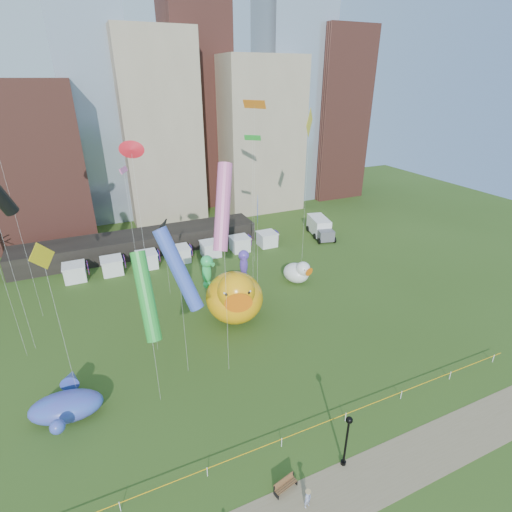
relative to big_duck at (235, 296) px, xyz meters
name	(u,v)px	position (x,y,z in m)	size (l,w,h in m)	color
ground	(281,446)	(-3.04, -17.63, -3.24)	(160.00, 160.00, 0.00)	#2E4917
footpath	(316,506)	(-3.04, -22.63, -3.23)	(70.00, 4.00, 0.02)	#7A6A4C
skyline	(145,104)	(-0.79, 43.43, 18.20)	(101.00, 23.00, 68.00)	brown
pavilion	(140,243)	(-7.04, 24.37, -1.64)	(38.00, 6.00, 3.20)	black
vendor_tents	(180,255)	(-2.02, 18.37, -2.13)	(33.24, 2.80, 2.40)	white
caution_tape	(282,440)	(-3.04, -17.63, -2.56)	(50.00, 0.06, 0.90)	white
big_duck	(235,296)	(0.00, 0.00, 0.00)	(8.53, 9.95, 7.06)	#FFA70D
small_duck	(298,272)	(11.26, 5.03, -1.68)	(4.28, 4.84, 3.40)	white
seahorse_green	(207,269)	(-1.97, 4.12, 1.91)	(1.94, 2.16, 6.97)	silver
seahorse_purple	(244,262)	(3.36, 5.29, 1.30)	(1.74, 1.97, 6.23)	silver
whale_inflatable	(67,404)	(-18.11, -7.47, -2.05)	(6.29, 7.62, 2.60)	#4D3DA8
park_bench	(285,484)	(-4.40, -20.75, -2.74)	(1.84, 0.94, 0.90)	brown
lamppost	(347,436)	(0.47, -20.83, -0.27)	(0.51, 0.51, 4.86)	black
box_truck	(320,227)	(23.61, 18.60, -1.61)	(4.32, 7.88, 3.17)	white
woman	(308,499)	(-3.61, -22.42, -2.50)	(0.53, 0.35, 1.45)	white
kite_1	(223,207)	(-3.71, -7.76, 13.39)	(3.14, 4.06, 20.08)	silver
kite_3	(146,296)	(-10.66, -8.95, 7.46)	(1.28, 4.08, 14.15)	silver
kite_4	(309,125)	(13.24, 7.30, 17.43)	(2.42, 2.53, 22.71)	silver
kite_5	(258,210)	(5.58, 5.97, 7.82)	(1.58, 3.26, 12.94)	silver
kite_6	(254,105)	(8.60, 13.75, 19.48)	(2.17, 3.28, 23.40)	silver
kite_8	(131,151)	(-9.50, -1.82, 17.27)	(1.39, 0.83, 21.38)	silver
kite_9	(124,174)	(-9.85, 3.62, 14.27)	(0.98, 1.61, 18.16)	silver
kite_10	(163,226)	(-5.71, 9.21, 6.34)	(1.58, 2.53, 10.03)	silver
kite_11	(253,141)	(4.88, 5.86, 16.22)	(1.70, 1.44, 20.12)	silver
kite_12	(43,260)	(-17.26, -6.32, 10.71)	(1.58, 1.74, 15.43)	silver
kite_13	(179,270)	(-7.44, -6.41, 7.94)	(3.83, 4.14, 14.90)	silver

